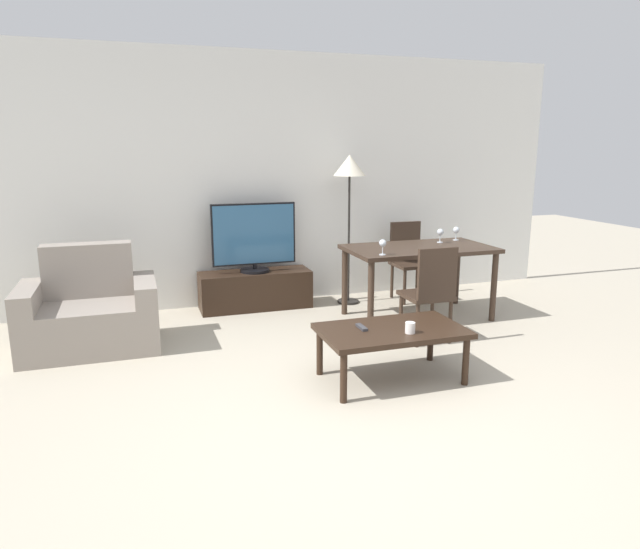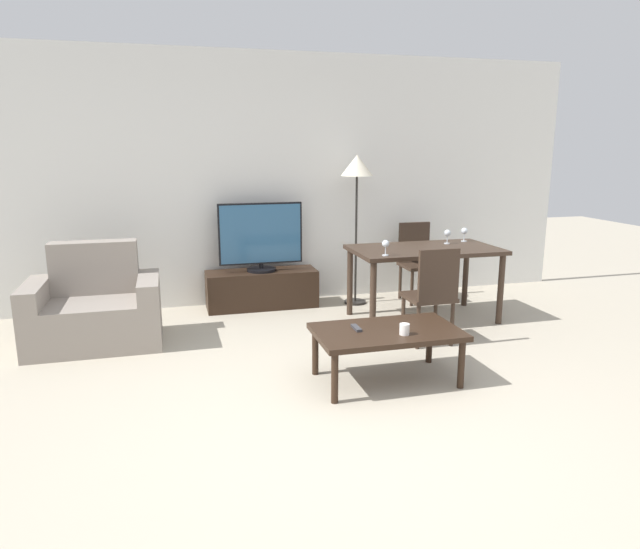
% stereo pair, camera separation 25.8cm
% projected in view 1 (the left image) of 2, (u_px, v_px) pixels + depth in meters
% --- Properties ---
extents(ground_plane, '(18.00, 18.00, 0.00)m').
position_uv_depth(ground_plane, '(365.00, 439.00, 3.44)').
color(ground_plane, '#B2A893').
extents(wall_back, '(7.35, 0.06, 2.70)m').
position_uv_depth(wall_back, '(251.00, 181.00, 6.16)').
color(wall_back, white).
rests_on(wall_back, ground_plane).
extents(armchair, '(1.12, 0.76, 0.88)m').
position_uv_depth(armchair, '(90.00, 314.00, 4.93)').
color(armchair, gray).
rests_on(armchair, ground_plane).
extents(tv_stand, '(1.19, 0.40, 0.40)m').
position_uv_depth(tv_stand, '(255.00, 290.00, 6.16)').
color(tv_stand, black).
rests_on(tv_stand, ground_plane).
extents(tv, '(0.89, 0.31, 0.73)m').
position_uv_depth(tv, '(254.00, 238.00, 6.03)').
color(tv, black).
rests_on(tv, tv_stand).
extents(coffee_table, '(1.07, 0.63, 0.40)m').
position_uv_depth(coffee_table, '(392.00, 334.00, 4.23)').
color(coffee_table, black).
rests_on(coffee_table, ground_plane).
extents(dining_table, '(1.45, 0.80, 0.74)m').
position_uv_depth(dining_table, '(419.00, 255.00, 5.72)').
color(dining_table, '#38281E').
rests_on(dining_table, ground_plane).
extents(dining_chair_near, '(0.40, 0.40, 0.88)m').
position_uv_depth(dining_chair_near, '(431.00, 290.00, 5.02)').
color(dining_chair_near, '#38281E').
rests_on(dining_chair_near, ground_plane).
extents(dining_chair_far, '(0.40, 0.40, 0.88)m').
position_uv_depth(dining_chair_far, '(409.00, 257.00, 6.49)').
color(dining_chair_far, '#38281E').
rests_on(dining_chair_far, ground_plane).
extents(floor_lamp, '(0.35, 0.35, 1.63)m').
position_uv_depth(floor_lamp, '(350.00, 174.00, 6.10)').
color(floor_lamp, black).
rests_on(floor_lamp, ground_plane).
extents(remote_primary, '(0.04, 0.15, 0.02)m').
position_uv_depth(remote_primary, '(362.00, 327.00, 4.21)').
color(remote_primary, '#38383D').
rests_on(remote_primary, coffee_table).
extents(cup_white_near, '(0.07, 0.07, 0.08)m').
position_uv_depth(cup_white_near, '(410.00, 328.00, 4.11)').
color(cup_white_near, white).
rests_on(cup_white_near, coffee_table).
extents(wine_glass_left, '(0.07, 0.07, 0.15)m').
position_uv_depth(wine_glass_left, '(383.00, 244.00, 5.25)').
color(wine_glass_left, silver).
rests_on(wine_glass_left, dining_table).
extents(wine_glass_center, '(0.07, 0.07, 0.15)m').
position_uv_depth(wine_glass_center, '(456.00, 231.00, 6.07)').
color(wine_glass_center, silver).
rests_on(wine_glass_center, dining_table).
extents(wine_glass_right, '(0.07, 0.07, 0.15)m').
position_uv_depth(wine_glass_right, '(440.00, 233.00, 5.92)').
color(wine_glass_right, silver).
rests_on(wine_glass_right, dining_table).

